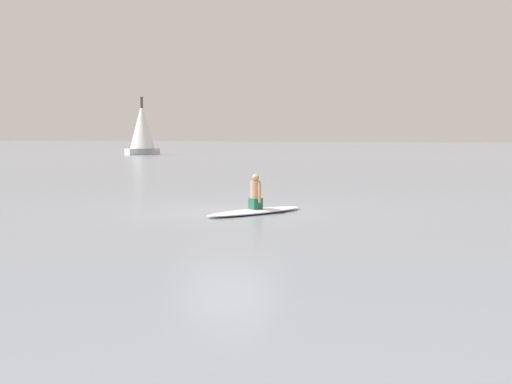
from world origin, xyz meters
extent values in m
plane|color=gray|center=(0.00, 0.00, 0.00)|extent=(400.00, 400.00, 0.00)
ellipsoid|color=white|center=(0.09, 0.83, 0.06)|extent=(3.07, 2.07, 0.12)
cube|color=#26664C|center=(0.09, 0.83, 0.26)|extent=(0.38, 0.36, 0.28)
cylinder|color=tan|center=(0.09, 0.83, 0.62)|extent=(0.35, 0.35, 0.47)
sphere|color=tan|center=(0.09, 0.83, 0.94)|extent=(0.19, 0.19, 0.19)
cylinder|color=tan|center=(0.02, 0.69, 0.56)|extent=(0.10, 0.10, 0.52)
cylinder|color=tan|center=(0.17, 0.97, 0.56)|extent=(0.10, 0.10, 0.52)
cube|color=silver|center=(-43.67, -29.86, 0.34)|extent=(3.88, 2.69, 0.68)
cylinder|color=#4C4238|center=(-43.67, -29.86, 3.45)|extent=(0.30, 0.30, 5.55)
cone|color=white|center=(-43.67, -29.86, 3.12)|extent=(3.54, 3.54, 4.88)
camera|label=1|loc=(15.19, 6.86, 2.01)|focal=44.26mm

